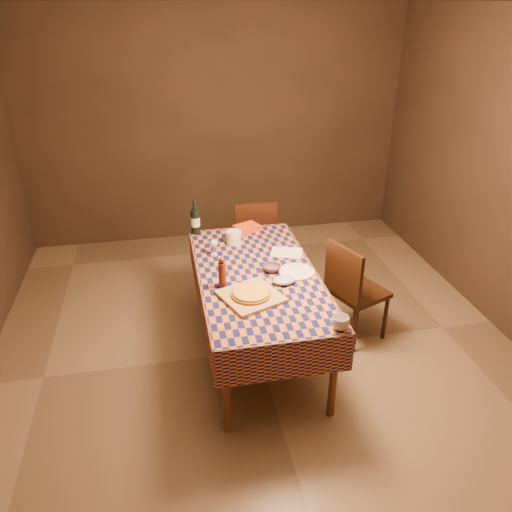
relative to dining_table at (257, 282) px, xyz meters
name	(u,v)px	position (x,y,z in m)	size (l,w,h in m)	color
room	(257,205)	(0.00, 0.00, 0.66)	(5.00, 5.10, 2.70)	brown
dining_table	(257,282)	(0.00, 0.00, 0.00)	(0.94, 1.84, 0.77)	brown
cutting_board	(251,296)	(-0.12, -0.35, 0.09)	(0.40, 0.40, 0.02)	tan
pizza	(251,293)	(-0.12, -0.35, 0.12)	(0.30, 0.30, 0.03)	brown
pepper_mill	(222,273)	(-0.30, -0.15, 0.19)	(0.07, 0.07, 0.25)	#4A1A11
bowl	(272,268)	(0.12, 0.02, 0.10)	(0.15, 0.15, 0.05)	#583E4A
wine_glass	(214,244)	(-0.30, 0.39, 0.17)	(0.08, 0.08, 0.14)	silver
wine_bottle	(195,221)	(-0.41, 0.86, 0.20)	(0.11, 0.11, 0.33)	black
deli_tub	(234,237)	(-0.10, 0.58, 0.13)	(0.14, 0.14, 0.11)	silver
takeout_container	(247,228)	(0.06, 0.82, 0.10)	(0.22, 0.16, 0.06)	#CD431B
white_plate	(296,272)	(0.31, -0.05, 0.08)	(0.28, 0.28, 0.02)	white
tumbler	(341,323)	(0.39, -0.84, 0.12)	(0.12, 0.12, 0.09)	silver
flour_patch	(286,252)	(0.32, 0.31, 0.08)	(0.26, 0.20, 0.00)	silver
flour_bag	(284,280)	(0.17, -0.19, 0.10)	(0.18, 0.13, 0.05)	#9EA4CB
chair_far	(254,236)	(0.21, 1.21, -0.17)	(0.44, 0.45, 0.93)	black
chair_right	(352,287)	(0.83, 0.03, -0.17)	(0.55, 0.55, 0.93)	black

